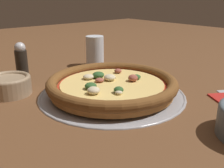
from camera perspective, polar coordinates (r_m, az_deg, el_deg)
name	(u,v)px	position (r m, az deg, el deg)	size (l,w,h in m)	color
ground_plane	(112,95)	(0.66, 0.00, -2.35)	(3.00, 3.00, 0.00)	brown
pizza_tray	(112,93)	(0.66, 0.00, -2.06)	(0.37, 0.37, 0.01)	#9E9EA3
pizza	(112,85)	(0.65, -0.02, -0.13)	(0.32, 0.32, 0.04)	#A86B33
bowl_near	(9,85)	(0.71, -21.58, -0.12)	(0.11, 0.11, 0.05)	#9E8466
drinking_cup	(95,51)	(0.92, -3.74, 7.14)	(0.06, 0.06, 0.10)	silver
pepper_shaker	(21,61)	(0.81, -19.10, 4.70)	(0.03, 0.03, 0.11)	black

